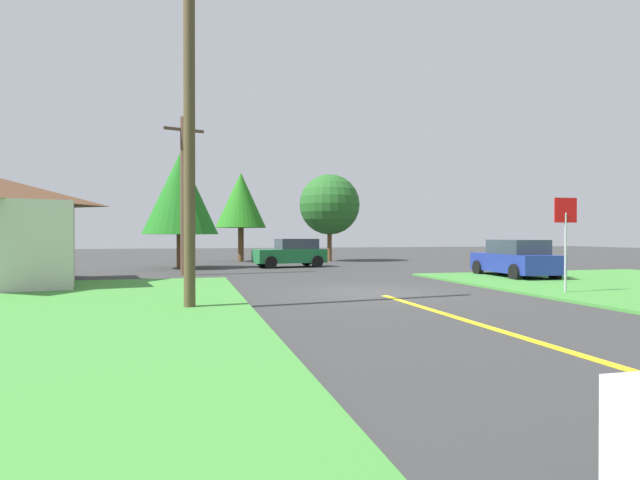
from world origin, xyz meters
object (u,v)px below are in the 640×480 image
(stop_sign, at_px, (566,227))
(utility_pole_mid, at_px, (184,194))
(car_on_crossroad, at_px, (515,259))
(utility_pole_near, at_px, (189,108))
(pine_tree_center, at_px, (330,205))
(oak_tree_right, at_px, (180,193))
(oak_tree_left, at_px, (241,200))
(car_approaching_junction, at_px, (291,253))

(stop_sign, distance_m, utility_pole_mid, 15.64)
(car_on_crossroad, relative_size, utility_pole_near, 0.48)
(pine_tree_center, distance_m, oak_tree_right, 11.50)
(utility_pole_mid, relative_size, pine_tree_center, 1.17)
(car_on_crossroad, height_order, oak_tree_left, oak_tree_left)
(stop_sign, relative_size, oak_tree_left, 0.47)
(stop_sign, height_order, utility_pole_near, utility_pole_near)
(utility_pole_mid, bearing_deg, car_approaching_junction, 38.33)
(car_on_crossroad, height_order, utility_pole_near, utility_pole_near)
(utility_pole_near, xyz_separation_m, utility_pole_mid, (-0.21, 11.13, -1.17))
(utility_pole_near, distance_m, oak_tree_left, 23.05)
(stop_sign, bearing_deg, utility_pole_mid, -41.00)
(oak_tree_right, bearing_deg, car_approaching_junction, -3.74)
(car_on_crossroad, height_order, pine_tree_center, pine_tree_center)
(car_on_crossroad, distance_m, utility_pole_mid, 14.76)
(stop_sign, height_order, oak_tree_left, oak_tree_left)
(car_on_crossroad, bearing_deg, utility_pole_near, 118.54)
(utility_pole_mid, relative_size, oak_tree_left, 1.15)
(utility_pole_mid, bearing_deg, utility_pole_near, -88.91)
(stop_sign, height_order, oak_tree_right, oak_tree_right)
(car_on_crossroad, xyz_separation_m, oak_tree_left, (-9.83, 16.75, 3.45))
(pine_tree_center, relative_size, oak_tree_right, 0.96)
(car_on_crossroad, xyz_separation_m, oak_tree_right, (-13.78, 10.16, 3.31))
(utility_pole_mid, height_order, oak_tree_right, utility_pole_mid)
(car_on_crossroad, xyz_separation_m, car_approaching_junction, (-7.67, 9.76, -0.00))
(car_approaching_junction, relative_size, pine_tree_center, 0.68)
(oak_tree_right, bearing_deg, pine_tree_center, 28.92)
(pine_tree_center, bearing_deg, car_on_crossroad, -76.70)
(stop_sign, bearing_deg, utility_pole_near, 4.72)
(utility_pole_near, relative_size, oak_tree_left, 1.52)
(oak_tree_left, relative_size, oak_tree_right, 0.97)
(oak_tree_left, distance_m, pine_tree_center, 6.21)
(car_on_crossroad, height_order, car_approaching_junction, same)
(stop_sign, height_order, car_approaching_junction, stop_sign)
(stop_sign, xyz_separation_m, oak_tree_left, (-7.48, 22.44, 2.19))
(car_approaching_junction, distance_m, utility_pole_near, 17.25)
(utility_pole_near, xyz_separation_m, oak_tree_right, (-0.45, 16.18, -0.73))
(stop_sign, bearing_deg, car_approaching_junction, -68.04)
(utility_pole_near, bearing_deg, car_on_crossroad, 24.30)
(car_on_crossroad, height_order, oak_tree_right, oak_tree_right)
(utility_pole_near, relative_size, utility_pole_mid, 1.32)
(car_on_crossroad, distance_m, pine_tree_center, 16.47)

